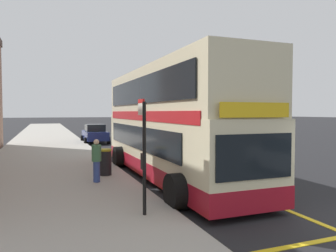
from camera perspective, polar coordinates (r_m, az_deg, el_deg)
ground_plane at (r=37.61m, az=-10.01°, el=-1.61°), size 260.00×260.00×0.00m
pavement_near at (r=36.92m, az=-20.74°, el=-1.70°), size 6.00×76.00×0.14m
double_decker_bus at (r=13.02m, az=0.11°, el=-0.16°), size 3.18×11.50×4.40m
bus_bay_markings at (r=13.25m, az=0.07°, el=-9.10°), size 3.05×14.45×0.01m
bus_stop_sign at (r=7.96m, az=-4.37°, el=-3.80°), size 0.09×0.51×2.85m
parked_car_grey_far at (r=46.55m, az=-6.20°, el=0.18°), size 2.09×4.20×1.62m
parked_car_navy_behind at (r=28.41m, az=-12.82°, el=-1.34°), size 2.09×4.20×1.62m
pedestrian_waiting_near_sign at (r=11.93m, az=-12.55°, el=-5.73°), size 0.34×0.34×1.55m
litter_bin at (r=13.21m, az=-11.02°, el=-6.26°), size 0.50×0.50×1.05m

